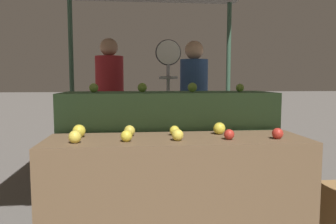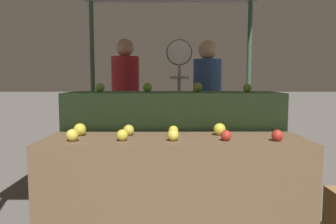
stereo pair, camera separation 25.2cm
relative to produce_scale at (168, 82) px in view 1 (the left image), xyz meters
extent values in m
cylinder|color=#33513D|center=(-1.32, 1.75, 0.04)|extent=(0.07, 0.07, 2.41)
cylinder|color=#33513D|center=(1.17, 1.75, 0.04)|extent=(0.07, 0.07, 2.41)
cube|color=brown|center=(-0.08, -1.28, -0.77)|extent=(1.79, 0.55, 0.80)
cube|color=#4C7A4C|center=(-0.08, -0.68, -0.63)|extent=(1.79, 0.55, 1.09)
sphere|color=yellow|center=(-0.74, -1.39, -0.33)|extent=(0.08, 0.08, 0.08)
sphere|color=gold|center=(-0.42, -1.38, -0.34)|extent=(0.08, 0.08, 0.08)
sphere|color=yellow|center=(-0.09, -1.38, -0.34)|extent=(0.08, 0.08, 0.08)
sphere|color=#B72D23|center=(0.26, -1.38, -0.34)|extent=(0.07, 0.07, 0.07)
sphere|color=#B72D23|center=(0.59, -1.39, -0.34)|extent=(0.08, 0.08, 0.08)
sphere|color=gold|center=(-0.75, -1.18, -0.33)|extent=(0.09, 0.09, 0.09)
sphere|color=gold|center=(-0.40, -1.17, -0.34)|extent=(0.08, 0.08, 0.08)
sphere|color=gold|center=(-0.08, -1.17, -0.34)|extent=(0.07, 0.07, 0.07)
sphere|color=gold|center=(0.25, -1.16, -0.33)|extent=(0.09, 0.09, 0.09)
sphere|color=#8EB247|center=(-0.70, -0.67, -0.04)|extent=(0.08, 0.08, 0.08)
sphere|color=#7AA338|center=(-0.30, -0.68, -0.04)|extent=(0.08, 0.08, 0.08)
sphere|color=#84AD3D|center=(0.14, -0.69, -0.04)|extent=(0.08, 0.08, 0.08)
sphere|color=#84AD3D|center=(0.56, -0.68, -0.05)|extent=(0.07, 0.07, 0.07)
cylinder|color=#99999E|center=(0.00, 0.01, -0.42)|extent=(0.04, 0.04, 1.51)
cylinder|color=black|center=(0.00, 0.01, 0.31)|extent=(0.27, 0.01, 0.27)
cylinder|color=silver|center=(0.00, -0.01, 0.31)|extent=(0.25, 0.02, 0.25)
cylinder|color=#99999E|center=(0.00, -0.01, 0.11)|extent=(0.01, 0.01, 0.14)
cylinder|color=#99999E|center=(0.00, -0.01, 0.04)|extent=(0.20, 0.20, 0.03)
cube|color=#2D2D38|center=(0.34, 0.33, -0.79)|extent=(0.28, 0.23, 0.76)
cylinder|color=#2D4C84|center=(0.34, 0.33, -0.07)|extent=(0.43, 0.43, 0.66)
sphere|color=tan|center=(0.34, 0.33, 0.37)|extent=(0.22, 0.22, 0.22)
cube|color=#2D2D38|center=(-0.67, 0.77, -0.77)|extent=(0.30, 0.22, 0.80)
cylinder|color=maroon|center=(-0.67, 0.77, -0.03)|extent=(0.43, 0.43, 0.69)
sphere|color=tan|center=(-0.67, 0.77, 0.43)|extent=(0.23, 0.23, 0.23)
camera|label=1|loc=(-0.37, -3.47, 0.02)|focal=35.00mm
camera|label=2|loc=(-0.12, -3.49, 0.02)|focal=35.00mm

